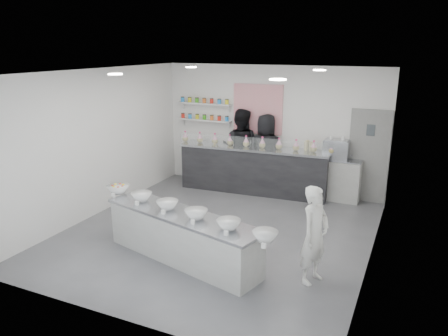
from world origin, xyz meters
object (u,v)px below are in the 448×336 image
Objects in this scene: prep_counter at (182,237)px; espresso_machine at (336,150)px; espresso_ledge at (331,179)px; staff_left at (240,148)px; staff_right at (266,153)px; back_bar at (254,170)px; woman_prep at (315,235)px.

prep_counter is 4.42m from espresso_machine.
espresso_ledge reaches higher than prep_counter.
espresso_ledge is (1.63, 4.00, 0.08)m from prep_counter.
staff_right is at bearing 176.41° from staff_left.
staff_left is 0.66m from staff_right.
back_bar is 6.45× the size of espresso_machine.
staff_right reaches higher than prep_counter.
woman_prep is at bearing -82.56° from espresso_ledge.
prep_counter is 2.28× the size of espresso_ledge.
back_bar is at bearing -172.15° from espresso_machine.
espresso_machine is 0.37× the size of woman_prep.
espresso_ledge is 1.66m from staff_right.
back_bar reaches higher than espresso_ledge.
woman_prep reaches higher than espresso_machine.
espresso_machine is (0.07, 0.00, 0.70)m from espresso_ledge.
back_bar is (-0.17, 3.75, 0.15)m from prep_counter.
prep_counter is at bearing -91.07° from back_bar.
staff_left reaches higher than prep_counter.
back_bar is 1.99m from espresso_machine.
espresso_machine reaches higher than back_bar.
espresso_machine is at bearing 81.50° from prep_counter.
prep_counter is at bearing 115.55° from woman_prep.
staff_right is at bearing -179.73° from espresso_machine.
prep_counter is 3.75m from back_bar.
staff_left reaches higher than staff_right.
woman_prep reaches higher than espresso_ledge.
staff_right is at bearing 48.68° from woman_prep.
espresso_ledge is 0.66× the size of staff_left.
back_bar is at bearing 41.81° from staff_right.
woman_prep is (2.13, 0.22, 0.34)m from prep_counter.
espresso_ledge is 2.35× the size of espresso_machine.
espresso_machine reaches higher than espresso_ledge.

